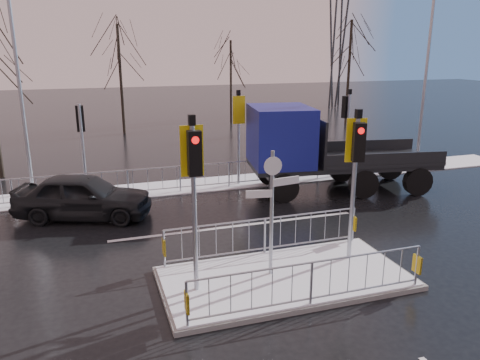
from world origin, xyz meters
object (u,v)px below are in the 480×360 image
object	(u,v)px
traffic_island	(285,266)
street_lamp_left	(20,76)
flatbed_truck	(306,147)
street_lamp_right	(428,72)
car_far_lane	(83,196)

from	to	relation	value
traffic_island	street_lamp_left	size ratio (longest dim) A/B	0.73
flatbed_truck	street_lamp_right	size ratio (longest dim) A/B	0.94
street_lamp_left	car_far_lane	bearing A→B (deg)	-61.62
flatbed_truck	street_lamp_left	bearing A→B (deg)	163.68
street_lamp_right	street_lamp_left	world-z (taller)	street_lamp_left
street_lamp_right	street_lamp_left	distance (m)	17.03
flatbed_truck	street_lamp_left	xyz separation A→B (m)	(-10.11, 2.96, 2.71)
traffic_island	street_lamp_right	distance (m)	14.14
traffic_island	flatbed_truck	distance (m)	7.63
car_far_lane	street_lamp_left	xyz separation A→B (m)	(-1.83, 3.39, 3.74)
traffic_island	car_far_lane	world-z (taller)	traffic_island
car_far_lane	flatbed_truck	bearing A→B (deg)	-67.62
car_far_lane	flatbed_truck	world-z (taller)	flatbed_truck
street_lamp_right	car_far_lane	bearing A→B (deg)	-171.04
traffic_island	street_lamp_right	world-z (taller)	street_lamp_right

